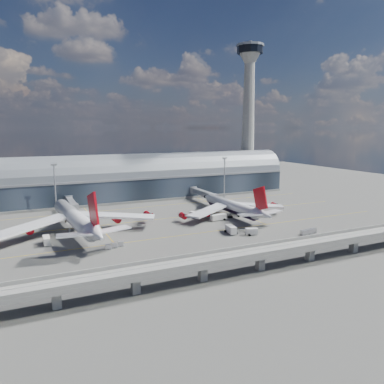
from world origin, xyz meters
name	(u,v)px	position (x,y,z in m)	size (l,w,h in m)	color
ground	(188,228)	(0.00, 0.00, 0.00)	(500.00, 500.00, 0.00)	#474744
taxi_lines	(169,217)	(0.00, 22.11, 0.01)	(200.00, 80.12, 0.01)	gold
terminal	(137,180)	(0.00, 77.99, 11.34)	(200.00, 30.00, 28.00)	#1B232E
control_tower	(248,117)	(85.00, 83.00, 51.64)	(19.00, 19.00, 103.00)	gray
guideway	(260,253)	(0.00, -55.00, 5.29)	(220.00, 8.50, 7.20)	gray
floodlight_mast_left	(55,187)	(-50.00, 55.00, 13.63)	(3.00, 0.70, 25.70)	gray
floodlight_mast_right	(224,177)	(50.00, 55.00, 13.63)	(3.00, 0.70, 25.70)	gray
airliner_left	(76,219)	(-46.09, 10.65, 6.43)	(70.28, 73.88, 22.50)	white
airliner_right	(233,207)	(29.22, 9.78, 4.89)	(56.83, 59.39, 18.86)	white
jet_bridge_left	(71,203)	(-42.81, 53.12, 5.18)	(4.40, 28.00, 7.25)	gray
jet_bridge_right	(202,193)	(32.67, 51.18, 5.18)	(4.40, 32.00, 7.25)	gray
service_truck_0	(46,240)	(-58.58, 0.48, 1.53)	(2.56, 7.17, 2.97)	silver
service_truck_1	(251,232)	(19.24, -21.53, 1.41)	(5.29, 3.67, 2.80)	silver
service_truck_2	(218,217)	(18.81, 5.93, 1.53)	(8.32, 3.38, 2.93)	silver
service_truck_3	(231,230)	(12.63, -16.04, 1.67)	(3.57, 7.07, 3.27)	silver
service_truck_4	(261,202)	(60.04, 29.62, 1.42)	(2.54, 4.92, 2.82)	silver
service_truck_5	(195,215)	(11.13, 16.03, 1.40)	(4.33, 6.03, 2.73)	silver
cargo_train_0	(115,245)	(-36.07, -14.46, 0.89)	(7.75, 3.81, 1.70)	gray
cargo_train_1	(365,232)	(62.96, -40.40, 0.90)	(10.50, 2.75, 1.73)	gray
cargo_train_2	(309,232)	(41.76, -30.27, 0.98)	(8.52, 2.74, 1.87)	gray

